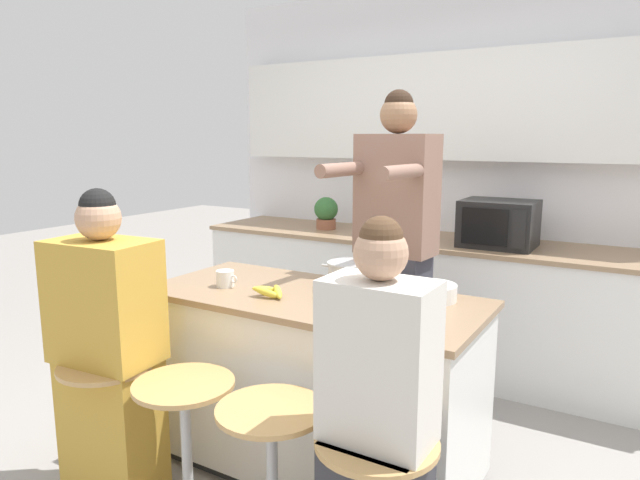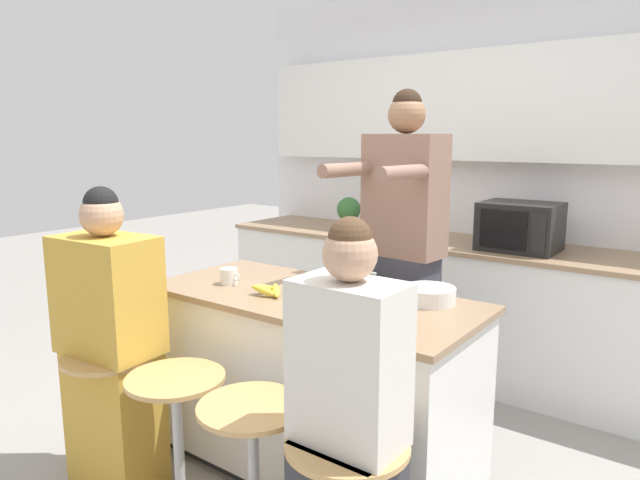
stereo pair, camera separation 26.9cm
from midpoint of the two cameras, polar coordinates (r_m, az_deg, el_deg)
The scene contains 16 objects.
ground_plane at distance 3.05m, azimuth 1.84°, elevation -21.75°, with size 16.00×16.00×0.00m, color gray.
wall_back at distance 4.30m, azimuth 16.85°, elevation 8.88°, with size 3.71×0.22×2.70m.
back_counter at distance 4.15m, azimuth 14.48°, elevation -6.27°, with size 3.44×0.70×0.91m.
kitchen_island at distance 2.83m, azimuth 1.89°, elevation -14.04°, with size 1.60×0.73×0.89m.
bar_stool_leftmost at distance 2.85m, azimuth -17.50°, elevation -16.02°, with size 0.41×0.41×0.65m.
bar_stool_center_left at distance 2.56m, azimuth -10.96°, elevation -18.82°, with size 0.41×0.41×0.65m.
bar_stool_center_right at distance 2.31m, azimuth -3.11°, elevation -22.19°, with size 0.41×0.41×0.65m.
person_cooking at distance 3.10m, azimuth 10.68°, elevation -2.75°, with size 0.46×0.60×1.86m.
person_wrapped_blanket at distance 2.77m, azimuth -17.58°, elevation -10.37°, with size 0.48×0.32×1.41m.
person_seated_near at distance 1.97m, azimuth 6.97°, elevation -19.84°, with size 0.36×0.27×1.38m.
cooking_pot at distance 2.73m, azimuth 5.74°, elevation -3.74°, with size 0.30×0.21×0.14m.
fruit_bowl at distance 2.62m, azimuth 13.79°, elevation -5.40°, with size 0.23×0.23×0.07m.
coffee_cup_near at distance 2.88m, azimuth -6.47°, elevation -3.65°, with size 0.12×0.09×0.08m.
banana_bunch at distance 2.66m, azimuth -2.29°, elevation -5.04°, with size 0.18×0.13×0.06m.
microwave at distance 3.83m, azimuth 21.29°, elevation 1.26°, with size 0.46×0.38×0.30m.
potted_plant at distance 4.40m, azimuth 4.64°, elevation 2.75°, with size 0.18×0.18×0.25m.
Camera 2 is at (1.58, -2.05, 1.62)m, focal length 32.00 mm.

